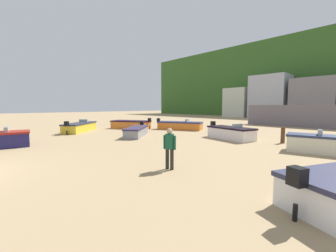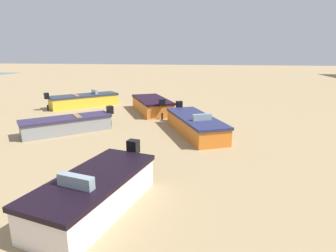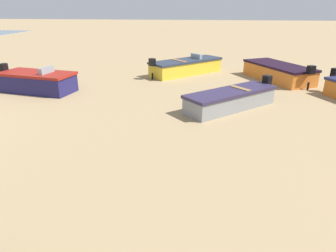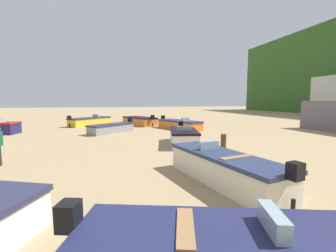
% 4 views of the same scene
% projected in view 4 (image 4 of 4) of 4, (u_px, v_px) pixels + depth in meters
% --- Properties ---
extents(boat_cream_0, '(4.92, 2.30, 1.27)m').
position_uv_depth(boat_cream_0, '(223.00, 168.00, 7.29)').
color(boat_cream_0, beige).
rests_on(boat_cream_0, ground).
extents(boat_white_3, '(3.99, 2.29, 1.22)m').
position_uv_depth(boat_white_3, '(183.00, 137.00, 13.76)').
color(boat_white_3, white).
rests_on(boat_white_3, ground).
extents(boat_orange_6, '(4.56, 3.55, 1.20)m').
position_uv_depth(boat_orange_6, '(140.00, 121.00, 24.58)').
color(boat_orange_6, orange).
rests_on(boat_orange_6, ground).
extents(boat_yellow_7, '(4.32, 4.41, 1.18)m').
position_uv_depth(boat_yellow_7, '(90.00, 121.00, 24.33)').
color(boat_yellow_7, gold).
rests_on(boat_yellow_7, ground).
extents(boat_orange_8, '(4.86, 3.37, 1.16)m').
position_uv_depth(boat_orange_8, '(179.00, 125.00, 21.04)').
color(boat_orange_8, orange).
rests_on(boat_orange_8, ground).
extents(boat_grey_9, '(3.69, 3.91, 1.08)m').
position_uv_depth(boat_grey_9, '(112.00, 128.00, 18.76)').
color(boat_grey_9, gray).
rests_on(boat_grey_9, ground).
extents(mooring_post_near_water, '(0.26, 0.26, 1.08)m').
position_uv_depth(mooring_post_near_water, '(223.00, 145.00, 10.74)').
color(mooring_post_near_water, '#4D2F1A').
rests_on(mooring_post_near_water, ground).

